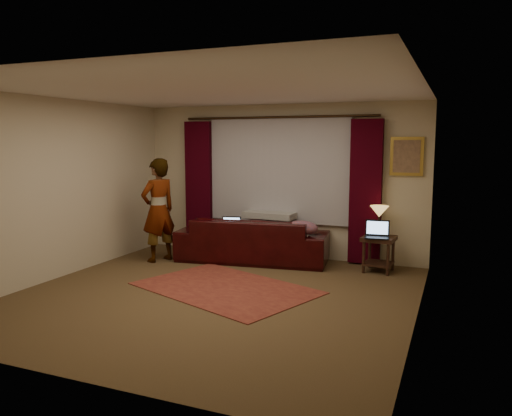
{
  "coord_description": "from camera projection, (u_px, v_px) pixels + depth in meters",
  "views": [
    {
      "loc": [
        2.87,
        -5.57,
        1.99
      ],
      "look_at": [
        0.1,
        1.2,
        1.0
      ],
      "focal_mm": 35.0,
      "sensor_mm": 36.0,
      "label": 1
    }
  ],
  "objects": [
    {
      "name": "floor",
      "position": [
        214.0,
        296.0,
        6.45
      ],
      "size": [
        5.0,
        5.0,
        0.01
      ],
      "primitive_type": "cube",
      "color": "brown",
      "rests_on": "ground"
    },
    {
      "name": "end_table",
      "position": [
        379.0,
        254.0,
        7.61
      ],
      "size": [
        0.51,
        0.51,
        0.55
      ],
      "primitive_type": "cube",
      "rotation": [
        0.0,
        0.0,
        -0.08
      ],
      "color": "black",
      "rests_on": "floor"
    },
    {
      "name": "area_rug",
      "position": [
        225.0,
        288.0,
        6.76
      ],
      "size": [
        2.73,
        2.28,
        0.01
      ],
      "primitive_type": "cube",
      "rotation": [
        0.0,
        0.0,
        -0.36
      ],
      "color": "maroon",
      "rests_on": "floor"
    },
    {
      "name": "wall_front",
      "position": [
        70.0,
        227.0,
        3.99
      ],
      "size": [
        5.0,
        0.02,
        2.6
      ],
      "primitive_type": "cube",
      "color": "beige",
      "rests_on": "ground"
    },
    {
      "name": "wall_right",
      "position": [
        421.0,
        205.0,
        5.34
      ],
      "size": [
        0.02,
        5.0,
        2.6
      ],
      "primitive_type": "cube",
      "color": "beige",
      "rests_on": "ground"
    },
    {
      "name": "ceiling",
      "position": [
        211.0,
        90.0,
        6.11
      ],
      "size": [
        5.0,
        5.0,
        0.02
      ],
      "primitive_type": "cube",
      "color": "silver",
      "rests_on": "ground"
    },
    {
      "name": "drape_right",
      "position": [
        366.0,
        192.0,
        7.93
      ],
      "size": [
        0.5,
        0.14,
        2.3
      ],
      "primitive_type": "cube",
      "color": "black",
      "rests_on": "floor"
    },
    {
      "name": "wall_back",
      "position": [
        279.0,
        181.0,
        8.57
      ],
      "size": [
        5.0,
        0.02,
        2.6
      ],
      "primitive_type": "cube",
      "color": "beige",
      "rests_on": "ground"
    },
    {
      "name": "laptop_sofa",
      "position": [
        231.0,
        225.0,
        8.21
      ],
      "size": [
        0.39,
        0.41,
        0.23
      ],
      "primitive_type": null,
      "rotation": [
        0.0,
        0.0,
        0.28
      ],
      "color": "black",
      "rests_on": "sofa"
    },
    {
      "name": "picture_frame",
      "position": [
        407.0,
        156.0,
        7.7
      ],
      "size": [
        0.5,
        0.04,
        0.6
      ],
      "primitive_type": "cube",
      "color": "#B6923A",
      "rests_on": "wall_back"
    },
    {
      "name": "tiffany_lamp",
      "position": [
        379.0,
        221.0,
        7.64
      ],
      "size": [
        0.33,
        0.33,
        0.46
      ],
      "primitive_type": null,
      "rotation": [
        0.0,
        0.0,
        -0.19
      ],
      "color": "olive",
      "rests_on": "end_table"
    },
    {
      "name": "laptop_table",
      "position": [
        377.0,
        230.0,
        7.42
      ],
      "size": [
        0.4,
        0.42,
        0.26
      ],
      "primitive_type": null,
      "rotation": [
        0.0,
        0.0,
        0.11
      ],
      "color": "black",
      "rests_on": "end_table"
    },
    {
      "name": "throw_blanket",
      "position": [
        269.0,
        199.0,
        8.43
      ],
      "size": [
        0.9,
        0.41,
        0.1
      ],
      "primitive_type": "cube",
      "rotation": [
        0.0,
        0.0,
        -0.07
      ],
      "color": "#999994",
      "rests_on": "sofa"
    },
    {
      "name": "curtain_rod",
      "position": [
        277.0,
        117.0,
        8.33
      ],
      "size": [
        0.04,
        0.04,
        3.4
      ],
      "primitive_type": "cylinder",
      "color": "#302112",
      "rests_on": "wall_back"
    },
    {
      "name": "wall_left",
      "position": [
        59.0,
        189.0,
        7.22
      ],
      "size": [
        0.02,
        5.0,
        2.6
      ],
      "primitive_type": "cube",
      "color": "beige",
      "rests_on": "ground"
    },
    {
      "name": "person",
      "position": [
        158.0,
        210.0,
        8.21
      ],
      "size": [
        0.66,
        0.66,
        1.71
      ],
      "primitive_type": "imported",
      "rotation": [
        0.0,
        0.0,
        -1.98
      ],
      "color": "#999994",
      "rests_on": "floor"
    },
    {
      "name": "clothing_pile",
      "position": [
        301.0,
        228.0,
        7.89
      ],
      "size": [
        0.55,
        0.43,
        0.22
      ],
      "primitive_type": "ellipsoid",
      "rotation": [
        0.0,
        0.0,
        -0.05
      ],
      "color": "#7A495A",
      "rests_on": "sofa"
    },
    {
      "name": "sofa",
      "position": [
        253.0,
        231.0,
        8.29
      ],
      "size": [
        2.6,
        1.4,
        1.0
      ],
      "primitive_type": "imported",
      "rotation": [
        0.0,
        0.0,
        3.28
      ],
      "color": "black",
      "rests_on": "floor"
    },
    {
      "name": "drape_left",
      "position": [
        199.0,
        186.0,
        9.05
      ],
      "size": [
        0.5,
        0.14,
        2.3
      ],
      "primitive_type": "cube",
      "color": "black",
      "rests_on": "floor"
    },
    {
      "name": "sheer_curtain",
      "position": [
        278.0,
        170.0,
        8.49
      ],
      "size": [
        2.5,
        0.05,
        1.8
      ],
      "primitive_type": "cube",
      "color": "#A4A3AC",
      "rests_on": "wall_back"
    }
  ]
}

